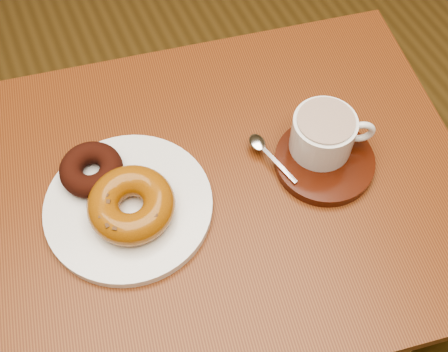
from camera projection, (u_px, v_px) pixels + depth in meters
name	position (u px, v px, depth m)	size (l,w,h in m)	color
cafe_table	(213.00, 223.00, 0.93)	(0.86, 0.70, 0.72)	brown
donut_plate	(129.00, 206.00, 0.81)	(0.24, 0.24, 0.01)	white
donut_cinnamon	(91.00, 169.00, 0.81)	(0.09, 0.09, 0.03)	black
donut_caramel	(131.00, 205.00, 0.77)	(0.12, 0.12, 0.05)	#965410
saucer	(324.00, 161.00, 0.84)	(0.15, 0.15, 0.02)	#371107
coffee_cup	(324.00, 133.00, 0.82)	(0.12, 0.09, 0.07)	white
teaspoon	(261.00, 147.00, 0.84)	(0.04, 0.10, 0.01)	silver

